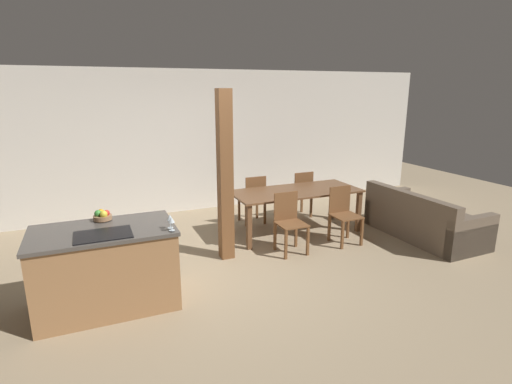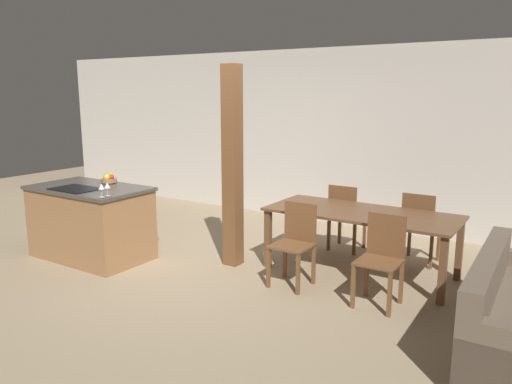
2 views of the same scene
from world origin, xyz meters
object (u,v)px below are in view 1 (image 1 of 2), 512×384
dining_chair_far_right (300,193)px  timber_post (225,177)px  kitchen_island (106,268)px  wine_glass_near (171,220)px  dining_table (296,195)px  dining_chair_near_right (344,213)px  wine_glass_middle (170,218)px  fruit_bowl (102,215)px  couch (423,221)px  dining_chair_near_left (289,221)px  dining_chair_far_left (253,198)px

dining_chair_far_right → timber_post: timber_post is taller
kitchen_island → wine_glass_near: bearing=-28.3°
wine_glass_near → dining_table: (2.36, 1.64, -0.38)m
dining_table → dining_chair_far_right: size_ratio=2.40×
dining_chair_far_right → timber_post: 2.34m
wine_glass_near → dining_chair_near_right: size_ratio=0.17×
wine_glass_middle → dining_table: wine_glass_middle is taller
wine_glass_near → dining_chair_near_right: (2.83, 0.95, -0.56)m
fruit_bowl → wine_glass_middle: size_ratio=1.32×
dining_chair_far_right → couch: size_ratio=0.47×
dining_chair_far_right → dining_chair_near_left: bearing=55.3°
kitchen_island → couch: size_ratio=0.79×
dining_chair_far_right → kitchen_island: bearing=29.3°
dining_chair_far_left → kitchen_island: bearing=37.6°
kitchen_island → fruit_bowl: size_ratio=7.38×
couch → dining_chair_near_left: bearing=80.8°
kitchen_island → dining_chair_near_right: bearing=9.6°
fruit_bowl → wine_glass_middle: wine_glass_middle is taller
dining_chair_near_right → dining_chair_near_left: bearing=180.0°
kitchen_island → dining_chair_far_right: bearing=29.3°
fruit_bowl → dining_chair_near_right: 3.53m
couch → wine_glass_near: bearing=97.5°
timber_post → dining_chair_far_left: bearing=52.8°
dining_chair_near_left → timber_post: size_ratio=0.37×
dining_table → dining_chair_far_right: dining_chair_far_right is taller
wine_glass_near → wine_glass_middle: same height
dining_table → dining_chair_far_left: (-0.47, 0.68, -0.17)m
wine_glass_near → dining_chair_near_left: 2.18m
dining_chair_near_right → dining_chair_far_left: size_ratio=1.00×
fruit_bowl → dining_chair_near_right: size_ratio=0.23×
kitchen_island → wine_glass_near: (0.67, -0.36, 0.57)m
fruit_bowl → timber_post: 1.69m
dining_chair_far_left → couch: (2.27, -1.69, -0.20)m
timber_post → dining_chair_near_right: bearing=-4.8°
dining_chair_far_left → timber_post: (-0.92, -1.21, 0.71)m
kitchen_island → dining_chair_far_left: bearing=37.6°
dining_table → timber_post: (-1.39, -0.53, 0.54)m
kitchen_island → dining_chair_near_right: (3.50, 0.59, 0.01)m
wine_glass_near → dining_chair_near_left: bearing=26.8°
kitchen_island → dining_chair_near_right: kitchen_island is taller
dining_chair_far_left → timber_post: size_ratio=0.37×
dining_table → timber_post: size_ratio=0.90×
wine_glass_middle → dining_chair_near_right: bearing=17.1°
dining_chair_far_right → fruit_bowl: bearing=25.5°
dining_chair_near_left → kitchen_island: bearing=-166.9°
couch → dining_chair_far_right: bearing=36.9°
wine_glass_middle → dining_chair_far_right: (2.83, 2.24, -0.56)m
kitchen_island → dining_chair_far_right: kitchen_island is taller
dining_chair_far_left → couch: bearing=143.4°
fruit_bowl → dining_chair_far_left: (2.53, 1.66, -0.49)m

